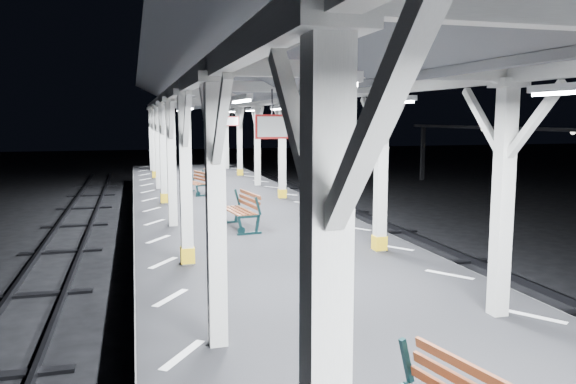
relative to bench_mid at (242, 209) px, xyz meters
name	(u,v)px	position (x,y,z in m)	size (l,w,h in m)	color
ground	(319,343)	(0.32, -5.18, -1.49)	(120.00, 120.00, 0.00)	black
platform	(319,314)	(0.32, -5.18, -0.99)	(6.00, 50.00, 1.00)	black
hazard_stripes_left	(171,298)	(-2.13, -5.18, -0.49)	(1.00, 48.00, 0.01)	silver
hazard_stripes_right	(449,275)	(2.77, -5.18, -0.49)	(1.00, 48.00, 0.01)	silver
track_right	(565,311)	(5.32, -5.18, -1.41)	(2.20, 60.00, 0.16)	#2D2D33
canopy	(322,69)	(0.32, -5.19, 3.07)	(5.40, 49.00, 4.65)	silver
bench_mid	(242,209)	(0.00, 0.00, 0.00)	(0.84, 1.76, 0.92)	#0E292B
bench_far	(197,182)	(-0.39, 6.86, -0.06)	(0.94, 1.58, 0.81)	#0E292B
bench_extra	(212,168)	(0.96, 12.66, -0.04)	(0.97, 1.64, 0.84)	#0E292B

